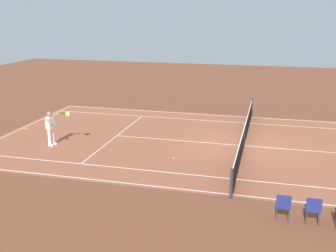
# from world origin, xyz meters

# --- Properties ---
(ground_plane) EXTENTS (60.00, 60.00, 0.00)m
(ground_plane) POSITION_xyz_m (0.00, 0.00, 0.00)
(ground_plane) COLOR brown
(court_slab) EXTENTS (24.20, 11.40, 0.00)m
(court_slab) POSITION_xyz_m (0.00, 0.00, 0.00)
(court_slab) COLOR #935138
(court_slab) RESTS_ON ground_plane
(court_line_markings) EXTENTS (23.85, 11.05, 0.01)m
(court_line_markings) POSITION_xyz_m (0.00, 0.00, 0.00)
(court_line_markings) COLOR white
(court_line_markings) RESTS_ON ground_plane
(tennis_net) EXTENTS (0.10, 11.70, 1.08)m
(tennis_net) POSITION_xyz_m (0.00, 0.00, 0.49)
(tennis_net) COLOR #2D2D33
(tennis_net) RESTS_ON ground_plane
(tennis_player_near) EXTENTS (1.13, 0.77, 1.70)m
(tennis_player_near) POSITION_xyz_m (8.80, 2.20, 0.93)
(tennis_player_near) COLOR white
(tennis_player_near) RESTS_ON ground_plane
(tennis_ball) EXTENTS (0.07, 0.07, 0.07)m
(tennis_ball) POSITION_xyz_m (2.80, 2.55, 0.03)
(tennis_ball) COLOR #CCE01E
(tennis_ball) RESTS_ON ground_plane
(spectator_chair_2) EXTENTS (0.44, 0.44, 0.88)m
(spectator_chair_2) POSITION_xyz_m (-2.53, 6.93, 0.52)
(spectator_chair_2) COLOR #38383D
(spectator_chair_2) RESTS_ON ground_plane
(spectator_chair_3) EXTENTS (0.44, 0.44, 0.88)m
(spectator_chair_3) POSITION_xyz_m (-1.67, 6.93, 0.52)
(spectator_chair_3) COLOR #38383D
(spectator_chair_3) RESTS_ON ground_plane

